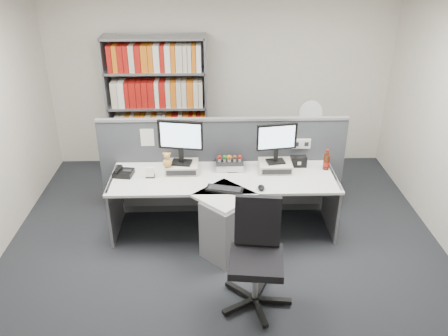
{
  "coord_description": "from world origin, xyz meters",
  "views": [
    {
      "loc": [
        -0.12,
        -3.83,
        3.21
      ],
      "look_at": [
        0.0,
        0.65,
        0.92
      ],
      "focal_mm": 36.88,
      "sensor_mm": 36.0,
      "label": 1
    }
  ],
  "objects_px": {
    "desk_calendar": "(150,173)",
    "speaker": "(299,161)",
    "monitor_left": "(180,139)",
    "desktop_pc": "(230,164)",
    "keyboard": "(225,189)",
    "cola_bottle": "(326,162)",
    "desk_phone": "(123,173)",
    "desk_fan": "(310,115)",
    "office_chair": "(257,252)",
    "shelving_unit": "(158,108)",
    "monitor_right": "(277,140)",
    "mouse": "(261,188)",
    "filing_cabinet": "(306,160)",
    "desk": "(224,207)"
  },
  "relations": [
    {
      "from": "keyboard",
      "to": "desk_calendar",
      "type": "distance_m",
      "value": 0.91
    },
    {
      "from": "monitor_right",
      "to": "keyboard",
      "type": "bearing_deg",
      "value": -142.32
    },
    {
      "from": "monitor_left",
      "to": "desk_fan",
      "type": "height_order",
      "value": "monitor_left"
    },
    {
      "from": "desk_phone",
      "to": "shelving_unit",
      "type": "height_order",
      "value": "shelving_unit"
    },
    {
      "from": "monitor_right",
      "to": "cola_bottle",
      "type": "relative_size",
      "value": 1.89
    },
    {
      "from": "monitor_left",
      "to": "filing_cabinet",
      "type": "distance_m",
      "value": 2.12
    },
    {
      "from": "filing_cabinet",
      "to": "desk_fan",
      "type": "relative_size",
      "value": 1.33
    },
    {
      "from": "desk_calendar",
      "to": "speaker",
      "type": "relative_size",
      "value": 0.66
    },
    {
      "from": "desk_calendar",
      "to": "desk_fan",
      "type": "height_order",
      "value": "desk_fan"
    },
    {
      "from": "desk_calendar",
      "to": "speaker",
      "type": "distance_m",
      "value": 1.76
    },
    {
      "from": "monitor_left",
      "to": "desk_calendar",
      "type": "distance_m",
      "value": 0.53
    },
    {
      "from": "shelving_unit",
      "to": "filing_cabinet",
      "type": "distance_m",
      "value": 2.24
    },
    {
      "from": "desktop_pc",
      "to": "filing_cabinet",
      "type": "height_order",
      "value": "desktop_pc"
    },
    {
      "from": "desk_phone",
      "to": "desk_fan",
      "type": "distance_m",
      "value": 2.62
    },
    {
      "from": "desk_calendar",
      "to": "mouse",
      "type": "bearing_deg",
      "value": -14.23
    },
    {
      "from": "monitor_left",
      "to": "keyboard",
      "type": "xyz_separation_m",
      "value": [
        0.49,
        -0.47,
        -0.4
      ]
    },
    {
      "from": "keyboard",
      "to": "desk_phone",
      "type": "bearing_deg",
      "value": 161.92
    },
    {
      "from": "cola_bottle",
      "to": "office_chair",
      "type": "xyz_separation_m",
      "value": [
        -0.94,
        -1.35,
        -0.26
      ]
    },
    {
      "from": "monitor_right",
      "to": "desk_calendar",
      "type": "bearing_deg",
      "value": -174.26
    },
    {
      "from": "monitor_left",
      "to": "desk_phone",
      "type": "relative_size",
      "value": 2.21
    },
    {
      "from": "desk_phone",
      "to": "filing_cabinet",
      "type": "xyz_separation_m",
      "value": [
        2.36,
        1.11,
        -0.4
      ]
    },
    {
      "from": "keyboard",
      "to": "desk_fan",
      "type": "bearing_deg",
      "value": 51.16
    },
    {
      "from": "monitor_left",
      "to": "desk_calendar",
      "type": "bearing_deg",
      "value": -157.55
    },
    {
      "from": "desktop_pc",
      "to": "shelving_unit",
      "type": "distance_m",
      "value": 1.71
    },
    {
      "from": "keyboard",
      "to": "desk_calendar",
      "type": "bearing_deg",
      "value": 158.95
    },
    {
      "from": "shelving_unit",
      "to": "desk_fan",
      "type": "xyz_separation_m",
      "value": [
        2.1,
        -0.45,
        0.05
      ]
    },
    {
      "from": "mouse",
      "to": "desk_phone",
      "type": "distance_m",
      "value": 1.61
    },
    {
      "from": "monitor_left",
      "to": "keyboard",
      "type": "height_order",
      "value": "monitor_left"
    },
    {
      "from": "mouse",
      "to": "desk_calendar",
      "type": "bearing_deg",
      "value": 165.77
    },
    {
      "from": "monitor_right",
      "to": "cola_bottle",
      "type": "height_order",
      "value": "monitor_right"
    },
    {
      "from": "monitor_left",
      "to": "desktop_pc",
      "type": "bearing_deg",
      "value": 7.99
    },
    {
      "from": "desk_fan",
      "to": "speaker",
      "type": "bearing_deg",
      "value": -107.8
    },
    {
      "from": "monitor_right",
      "to": "desk_calendar",
      "type": "height_order",
      "value": "monitor_right"
    },
    {
      "from": "monitor_right",
      "to": "filing_cabinet",
      "type": "distance_m",
      "value": 1.4
    },
    {
      "from": "monitor_right",
      "to": "desk_fan",
      "type": "relative_size",
      "value": 0.91
    },
    {
      "from": "speaker",
      "to": "desk_fan",
      "type": "relative_size",
      "value": 0.36
    },
    {
      "from": "desk_phone",
      "to": "cola_bottle",
      "type": "bearing_deg",
      "value": 2.31
    },
    {
      "from": "speaker",
      "to": "cola_bottle",
      "type": "height_order",
      "value": "cola_bottle"
    },
    {
      "from": "desk_phone",
      "to": "cola_bottle",
      "type": "distance_m",
      "value": 2.38
    },
    {
      "from": "speaker",
      "to": "office_chair",
      "type": "relative_size",
      "value": 0.18
    },
    {
      "from": "cola_bottle",
      "to": "speaker",
      "type": "bearing_deg",
      "value": 164.13
    },
    {
      "from": "desk_fan",
      "to": "office_chair",
      "type": "distance_m",
      "value": 2.58
    },
    {
      "from": "shelving_unit",
      "to": "desk_fan",
      "type": "bearing_deg",
      "value": -12.08
    },
    {
      "from": "desktop_pc",
      "to": "desk_fan",
      "type": "height_order",
      "value": "desk_fan"
    },
    {
      "from": "desk",
      "to": "desk_calendar",
      "type": "relative_size",
      "value": 20.97
    },
    {
      "from": "keyboard",
      "to": "cola_bottle",
      "type": "relative_size",
      "value": 1.69
    },
    {
      "from": "shelving_unit",
      "to": "monitor_left",
      "type": "bearing_deg",
      "value": -74.24
    },
    {
      "from": "keyboard",
      "to": "desk_phone",
      "type": "height_order",
      "value": "desk_phone"
    },
    {
      "from": "desktop_pc",
      "to": "desk_fan",
      "type": "bearing_deg",
      "value": 39.82
    },
    {
      "from": "monitor_right",
      "to": "mouse",
      "type": "relative_size",
      "value": 4.07
    }
  ]
}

